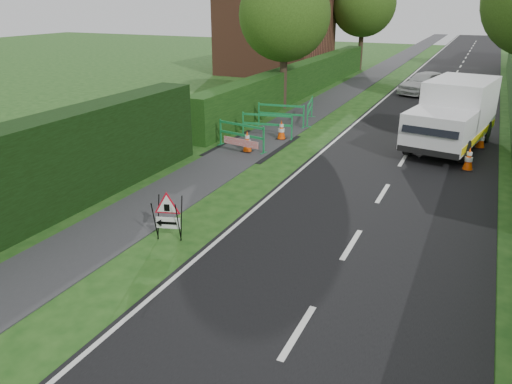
% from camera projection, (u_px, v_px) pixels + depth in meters
% --- Properties ---
extents(ground, '(120.00, 120.00, 0.00)m').
position_uv_depth(ground, '(139.00, 328.00, 8.48)').
color(ground, '#194313').
rests_on(ground, ground).
extents(road_surface, '(6.00, 90.00, 0.02)m').
position_uv_depth(road_surface, '(456.00, 73.00, 37.12)').
color(road_surface, black).
rests_on(road_surface, ground).
extents(footpath, '(2.00, 90.00, 0.02)m').
position_uv_depth(footpath, '(382.00, 69.00, 39.27)').
color(footpath, '#2D2D30').
rests_on(footpath, ground).
extents(hedge_west_far, '(1.00, 24.00, 1.80)m').
position_uv_depth(hedge_west_far, '(302.00, 94.00, 29.05)').
color(hedge_west_far, '#14380F').
rests_on(hedge_west_far, ground).
extents(house_west, '(7.50, 7.40, 7.88)m').
position_uv_depth(house_west, '(276.00, 32.00, 36.72)').
color(house_west, brown).
rests_on(house_west, ground).
extents(tree_nw, '(4.40, 4.40, 6.70)m').
position_uv_depth(tree_nw, '(285.00, 15.00, 23.88)').
color(tree_nw, '#2D2116').
rests_on(tree_nw, ground).
extents(tree_fw, '(4.80, 4.80, 7.24)m').
position_uv_depth(tree_fw, '(364.00, 4.00, 37.30)').
color(tree_fw, '#2D2116').
rests_on(tree_fw, ground).
extents(triangle_sign, '(0.86, 0.86, 1.01)m').
position_uv_depth(triangle_sign, '(166.00, 213.00, 11.27)').
color(triangle_sign, black).
rests_on(triangle_sign, ground).
extents(works_van, '(2.97, 5.62, 2.44)m').
position_uv_depth(works_van, '(454.00, 113.00, 18.30)').
color(works_van, silver).
rests_on(works_van, ground).
extents(traffic_cone_0, '(0.38, 0.38, 0.79)m').
position_uv_depth(traffic_cone_0, '(469.00, 159.00, 16.10)').
color(traffic_cone_0, black).
rests_on(traffic_cone_0, ground).
extents(traffic_cone_1, '(0.38, 0.38, 0.79)m').
position_uv_depth(traffic_cone_1, '(481.00, 138.00, 18.49)').
color(traffic_cone_1, black).
rests_on(traffic_cone_1, ground).
extents(traffic_cone_2, '(0.38, 0.38, 0.79)m').
position_uv_depth(traffic_cone_2, '(480.00, 131.00, 19.50)').
color(traffic_cone_2, black).
rests_on(traffic_cone_2, ground).
extents(traffic_cone_3, '(0.38, 0.38, 0.79)m').
position_uv_depth(traffic_cone_3, '(247.00, 141.00, 18.04)').
color(traffic_cone_3, black).
rests_on(traffic_cone_3, ground).
extents(traffic_cone_4, '(0.38, 0.38, 0.79)m').
position_uv_depth(traffic_cone_4, '(281.00, 130.00, 19.65)').
color(traffic_cone_4, black).
rests_on(traffic_cone_4, ground).
extents(ped_barrier_0, '(2.09, 0.75, 1.00)m').
position_uv_depth(ped_barrier_0, '(241.00, 133.00, 18.28)').
color(ped_barrier_0, '#188440').
rests_on(ped_barrier_0, ground).
extents(ped_barrier_1, '(2.09, 0.69, 1.00)m').
position_uv_depth(ped_barrier_1, '(267.00, 122.00, 19.80)').
color(ped_barrier_1, '#188440').
rests_on(ped_barrier_1, ground).
extents(ped_barrier_2, '(2.09, 0.64, 1.00)m').
position_uv_depth(ped_barrier_2, '(281.00, 112.00, 21.56)').
color(ped_barrier_2, '#188440').
rests_on(ped_barrier_2, ground).
extents(ped_barrier_3, '(0.81, 2.09, 1.00)m').
position_uv_depth(ped_barrier_3, '(310.00, 108.00, 22.34)').
color(ped_barrier_3, '#188440').
rests_on(ped_barrier_3, ground).
extents(redwhite_plank, '(1.48, 0.32, 0.25)m').
position_uv_depth(redwhite_plank, '(241.00, 155.00, 17.87)').
color(redwhite_plank, red).
rests_on(redwhite_plank, ground).
extents(hatchback_car, '(2.94, 4.16, 1.32)m').
position_uv_depth(hatchback_car, '(425.00, 83.00, 28.93)').
color(hatchback_car, white).
rests_on(hatchback_car, ground).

